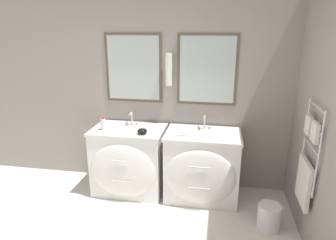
{
  "coord_description": "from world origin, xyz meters",
  "views": [
    {
      "loc": [
        0.98,
        -1.5,
        2.08
      ],
      "look_at": [
        0.43,
        1.57,
        1.11
      ],
      "focal_mm": 32.0,
      "sensor_mm": 36.0,
      "label": 1
    }
  ],
  "objects_px": {
    "toiletry_bottle": "(103,124)",
    "waste_bin": "(269,217)",
    "amenity_bowl": "(142,131)",
    "vanity_right": "(202,166)",
    "vanity_left": "(129,161)"
  },
  "relations": [
    {
      "from": "vanity_right",
      "to": "waste_bin",
      "type": "xyz_separation_m",
      "value": [
        0.76,
        -0.49,
        -0.29
      ]
    },
    {
      "from": "toiletry_bottle",
      "to": "amenity_bowl",
      "type": "relative_size",
      "value": 1.45
    },
    {
      "from": "toiletry_bottle",
      "to": "vanity_left",
      "type": "bearing_deg",
      "value": 12.0
    },
    {
      "from": "amenity_bowl",
      "to": "vanity_left",
      "type": "bearing_deg",
      "value": 151.4
    },
    {
      "from": "amenity_bowl",
      "to": "waste_bin",
      "type": "distance_m",
      "value": 1.69
    },
    {
      "from": "vanity_right",
      "to": "amenity_bowl",
      "type": "relative_size",
      "value": 7.85
    },
    {
      "from": "toiletry_bottle",
      "to": "waste_bin",
      "type": "xyz_separation_m",
      "value": [
        1.99,
        -0.43,
        -0.79
      ]
    },
    {
      "from": "amenity_bowl",
      "to": "vanity_right",
      "type": "bearing_deg",
      "value": 9.75
    },
    {
      "from": "vanity_right",
      "to": "toiletry_bottle",
      "type": "xyz_separation_m",
      "value": [
        -1.23,
        -0.06,
        0.5
      ]
    },
    {
      "from": "vanity_left",
      "to": "vanity_right",
      "type": "distance_m",
      "value": 0.94
    },
    {
      "from": "toiletry_bottle",
      "to": "amenity_bowl",
      "type": "distance_m",
      "value": 0.52
    },
    {
      "from": "vanity_left",
      "to": "toiletry_bottle",
      "type": "height_order",
      "value": "toiletry_bottle"
    },
    {
      "from": "toiletry_bottle",
      "to": "waste_bin",
      "type": "distance_m",
      "value": 2.18
    },
    {
      "from": "vanity_left",
      "to": "amenity_bowl",
      "type": "bearing_deg",
      "value": -28.6
    },
    {
      "from": "vanity_right",
      "to": "toiletry_bottle",
      "type": "bearing_deg",
      "value": -177.15
    }
  ]
}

